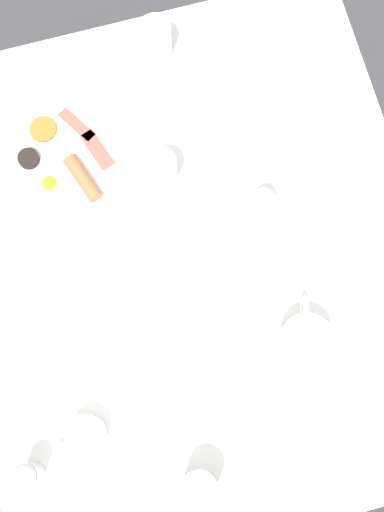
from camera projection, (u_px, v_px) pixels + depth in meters
name	position (u px, v px, depth m)	size (l,w,h in m)	color
ground_plane	(192.00, 312.00, 2.25)	(8.00, 8.00, 0.00)	#333338
table	(192.00, 265.00, 1.58)	(0.99, 1.16, 0.76)	white
breakfast_plate	(64.00, 158.00, 1.55)	(0.29, 0.29, 0.04)	white
teapot_near	(304.00, 340.00, 1.43)	(0.10, 0.18, 0.11)	white
teacup_with_saucer_left	(86.00, 434.00, 1.40)	(0.15, 0.15, 0.06)	white
teacup_with_saucer_right	(306.00, 63.00, 1.59)	(0.15, 0.15, 0.06)	white
water_glass_tall	(161.00, 170.00, 1.50)	(0.07, 0.07, 0.10)	white
water_glass_short	(199.00, 488.00, 1.36)	(0.07, 0.07, 0.11)	white
wine_glass_spare	(156.00, 41.00, 1.57)	(0.07, 0.07, 0.11)	white
pepper_grinder	(263.00, 203.00, 1.48)	(0.04, 0.04, 0.11)	#BCBCC1
salt_grinder	(28.00, 475.00, 1.36)	(0.04, 0.04, 0.11)	#BCBCC1
napkin_folded	(173.00, 338.00, 1.47)	(0.15, 0.18, 0.01)	white
fork_by_plate	(299.00, 152.00, 1.56)	(0.08, 0.16, 0.00)	silver
knife_by_plate	(319.00, 456.00, 1.42)	(0.06, 0.19, 0.00)	silver
spoon_for_tea	(236.00, 100.00, 1.59)	(0.05, 0.14, 0.00)	silver
fork_spare	(373.00, 251.00, 1.51)	(0.17, 0.09, 0.00)	silver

